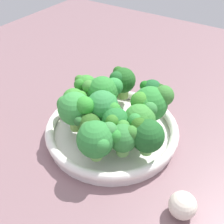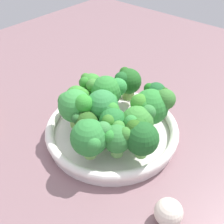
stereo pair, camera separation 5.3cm
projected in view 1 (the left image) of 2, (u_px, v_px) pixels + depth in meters
ground_plane at (121, 140)px, 57.33cm from camera, size 130.00×130.00×2.50cm
bowl at (112, 131)px, 55.39cm from camera, size 25.09×25.09×2.99cm
broccoli_floret_0 at (140, 119)px, 49.78cm from camera, size 6.48×5.52×6.48cm
broccoli_floret_1 at (85, 86)px, 58.77cm from camera, size 4.90×4.86×5.73cm
broccoli_floret_2 at (150, 103)px, 52.10cm from camera, size 7.21×6.82×7.66cm
broccoli_floret_3 at (75, 109)px, 50.88cm from camera, size 6.00×7.11×7.57cm
broccoli_floret_4 at (75, 100)px, 54.82cm from camera, size 4.59×4.93×5.71cm
broccoli_floret_5 at (103, 91)px, 56.36cm from camera, size 6.99×6.60×6.93cm
broccoli_floret_6 at (115, 121)px, 49.34cm from camera, size 5.14×4.83×6.22cm
broccoli_floret_7 at (122, 80)px, 59.39cm from camera, size 5.91×5.23×6.66cm
broccoli_floret_8 at (89, 126)px, 49.21cm from camera, size 4.05×4.25×5.46cm
broccoli_floret_9 at (146, 134)px, 46.71cm from camera, size 5.53×5.71×6.43cm
broccoli_floret_10 at (96, 139)px, 45.54cm from camera, size 6.31×6.44×7.00cm
broccoli_floret_11 at (104, 107)px, 51.35cm from camera, size 5.79×6.68×7.45cm
broccoli_floret_12 at (123, 137)px, 46.55cm from camera, size 5.09×4.79×5.83cm
broccoli_floret_13 at (152, 91)px, 56.75cm from camera, size 4.09×4.77×5.96cm
garlic_bulb at (183, 205)px, 41.72cm from camera, size 4.13×4.13×4.13cm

